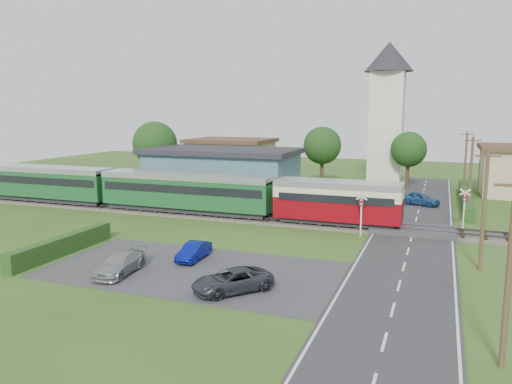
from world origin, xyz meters
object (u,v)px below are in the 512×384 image
(train, at_px, (156,189))
(pedestrian_near, at_px, (251,199))
(house_west, at_px, (231,159))
(crossing_signal_far, at_px, (464,203))
(pedestrian_far, at_px, (129,189))
(car_on_road, at_px, (420,199))
(car_park_dark, at_px, (232,280))
(church_tower, at_px, (387,103))
(crossing_signal_near, at_px, (361,208))
(station_building, at_px, (222,173))
(equipment_hut, at_px, (127,186))
(car_park_blue, at_px, (194,251))
(car_park_silver, at_px, (120,264))

(train, distance_m, pedestrian_near, 8.73)
(house_west, height_order, crossing_signal_far, house_west)
(house_west, distance_m, crossing_signal_far, 35.26)
(pedestrian_far, bearing_deg, car_on_road, -63.93)
(crossing_signal_far, relative_size, pedestrian_far, 1.68)
(car_on_road, height_order, car_park_dark, car_on_road)
(church_tower, distance_m, crossing_signal_near, 29.57)
(car_park_dark, bearing_deg, crossing_signal_far, 100.03)
(house_west, bearing_deg, car_park_dark, -66.65)
(pedestrian_near, bearing_deg, train, -2.48)
(pedestrian_near, bearing_deg, crossing_signal_far, 152.82)
(station_building, height_order, house_west, house_west)
(equipment_hut, height_order, house_west, house_west)
(car_park_dark, bearing_deg, car_park_blue, 177.27)
(station_building, xyz_separation_m, train, (-2.61, -8.99, -0.52))
(equipment_hut, xyz_separation_m, station_building, (8.00, 5.79, 0.95))
(car_park_dark, relative_size, pedestrian_near, 2.78)
(house_west, distance_m, pedestrian_far, 20.32)
(crossing_signal_far, bearing_deg, house_west, 144.23)
(equipment_hut, xyz_separation_m, car_on_road, (27.97, 8.68, -1.05))
(equipment_hut, relative_size, church_tower, 0.14)
(station_building, distance_m, car_park_dark, 28.27)
(house_west, relative_size, pedestrian_near, 7.16)
(station_building, xyz_separation_m, house_west, (-5.00, 14.01, 0.10))
(church_tower, height_order, pedestrian_far, church_tower)
(station_building, relative_size, church_tower, 0.91)
(crossing_signal_far, xyz_separation_m, car_park_silver, (-18.64, -18.50, -1.48))
(train, xyz_separation_m, car_park_silver, (7.56, -16.10, -1.51))
(equipment_hut, xyz_separation_m, house_west, (3.00, 19.80, 1.04))
(church_tower, distance_m, crossing_signal_far, 26.39)
(crossing_signal_near, bearing_deg, car_on_road, 75.98)
(train, height_order, church_tower, church_tower)
(car_park_blue, xyz_separation_m, car_park_dark, (4.42, -4.30, 0.05))
(car_park_blue, bearing_deg, equipment_hut, 133.39)
(equipment_hut, bearing_deg, church_tower, 44.75)
(equipment_hut, height_order, church_tower, church_tower)
(pedestrian_near, bearing_deg, car_park_silver, 64.09)
(equipment_hut, bearing_deg, train, -30.68)
(crossing_signal_near, xyz_separation_m, car_park_silver, (-11.44, -13.70, -1.48))
(car_park_blue, bearing_deg, car_park_silver, -126.51)
(car_park_dark, height_order, pedestrian_far, pedestrian_far)
(train, relative_size, car_park_dark, 10.29)
(crossing_signal_near, distance_m, car_park_dark, 14.82)
(crossing_signal_far, distance_m, pedestrian_far, 31.10)
(train, relative_size, car_on_road, 11.39)
(house_west, xyz_separation_m, car_park_silver, (9.96, -39.10, -2.13))
(car_on_road, height_order, car_park_silver, car_on_road)
(car_park_blue, height_order, car_park_dark, car_park_dark)
(station_building, height_order, car_park_blue, station_building)
(church_tower, xyz_separation_m, crossing_signal_far, (8.60, -23.61, -8.08))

